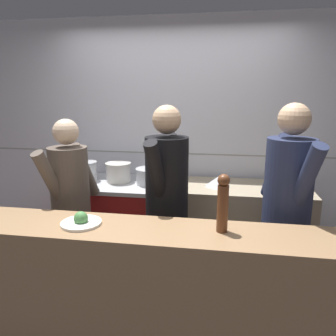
% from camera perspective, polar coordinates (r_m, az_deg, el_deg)
% --- Properties ---
extents(ground_plane, '(14.00, 14.00, 0.00)m').
position_cam_1_polar(ground_plane, '(2.88, -3.25, -26.15)').
color(ground_plane, '#383333').
extents(wall_back_tiled, '(8.00, 0.06, 2.60)m').
position_cam_1_polar(wall_back_tiled, '(3.68, 1.28, 4.97)').
color(wall_back_tiled, silver).
rests_on(wall_back_tiled, ground_plane).
extents(oven_range, '(1.15, 0.71, 0.89)m').
position_cam_1_polar(oven_range, '(3.65, -8.80, -9.17)').
color(oven_range, maroon).
rests_on(oven_range, ground_plane).
extents(prep_counter, '(1.38, 0.65, 0.90)m').
position_cam_1_polar(prep_counter, '(3.49, 11.99, -10.33)').
color(prep_counter, gray).
rests_on(prep_counter, ground_plane).
extents(pass_counter, '(3.22, 0.45, 0.97)m').
position_cam_1_polar(pass_counter, '(2.37, -1.56, -21.51)').
color(pass_counter, '#93704C').
rests_on(pass_counter, ground_plane).
extents(stock_pot, '(0.25, 0.25, 0.21)m').
position_cam_1_polar(stock_pot, '(3.60, -14.15, -0.47)').
color(stock_pot, '#B7BABF').
rests_on(stock_pot, oven_range).
extents(sauce_pot, '(0.27, 0.27, 0.21)m').
position_cam_1_polar(sauce_pot, '(3.48, -8.64, -0.67)').
color(sauce_pot, beige).
rests_on(sauce_pot, oven_range).
extents(braising_pot, '(0.28, 0.28, 0.17)m').
position_cam_1_polar(braising_pot, '(3.36, -3.29, -1.37)').
color(braising_pot, '#B7BABF').
rests_on(braising_pot, oven_range).
extents(mixing_bowl_steel, '(0.25, 0.25, 0.10)m').
position_cam_1_polar(mixing_bowl_steel, '(3.29, 8.65, -2.33)').
color(mixing_bowl_steel, '#B7BABF').
rests_on(mixing_bowl_steel, prep_counter).
extents(plated_dish_main, '(0.27, 0.27, 0.09)m').
position_cam_1_polar(plated_dish_main, '(2.27, -14.90, -8.94)').
color(plated_dish_main, white).
rests_on(plated_dish_main, pass_counter).
extents(pepper_mill, '(0.08, 0.08, 0.37)m').
position_cam_1_polar(pepper_mill, '(2.06, 9.52, -5.87)').
color(pepper_mill, brown).
rests_on(pepper_mill, pass_counter).
extents(chef_head_cook, '(0.42, 0.69, 1.61)m').
position_cam_1_polar(chef_head_cook, '(2.96, -16.56, -5.73)').
color(chef_head_cook, black).
rests_on(chef_head_cook, ground_plane).
extents(chef_sous, '(0.41, 0.76, 1.73)m').
position_cam_1_polar(chef_sous, '(2.71, -0.20, -5.41)').
color(chef_sous, black).
rests_on(chef_sous, ground_plane).
extents(chef_line, '(0.45, 0.76, 1.75)m').
position_cam_1_polar(chef_line, '(2.66, 19.95, -6.36)').
color(chef_line, black).
rests_on(chef_line, ground_plane).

